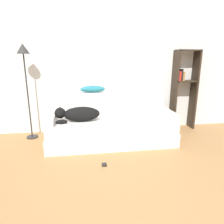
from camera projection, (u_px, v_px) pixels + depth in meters
The scene contains 11 objects.
wall_back at pixel (104, 64), 3.92m from camera, with size 7.48×0.06×2.70m.
couch at pixel (111, 131), 3.53m from camera, with size 2.17×0.89×0.43m.
couch_backrest at pixel (108, 103), 3.78m from camera, with size 2.13×0.15×0.41m.
couch_arm_left at pixel (51, 118), 3.32m from camera, with size 0.15×0.70×0.12m.
couch_arm_right at pixel (167, 113), 3.60m from camera, with size 0.15×0.70×0.12m.
dog at pixel (78, 114), 3.32m from camera, with size 0.75×0.29×0.26m.
laptop at pixel (116, 119), 3.43m from camera, with size 0.37×0.26×0.02m.
throw_pillow at pixel (93, 89), 3.67m from camera, with size 0.45×0.17×0.12m.
bookshelf at pixel (184, 86), 4.09m from camera, with size 0.48×0.26×1.61m.
floor_lamp at pixel (24, 63), 3.42m from camera, with size 0.21×0.21×1.69m.
power_adapter at pixel (104, 165), 2.77m from camera, with size 0.07×0.07×0.03m.
Camera 1 is at (-0.43, -1.36, 1.44)m, focal length 32.00 mm.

